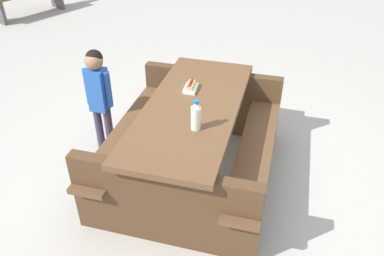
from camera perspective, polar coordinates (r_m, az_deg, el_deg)
The scene contains 5 objects.
ground_plane at distance 3.64m, azimuth -0.00°, elevation -6.83°, with size 30.00×30.00×0.00m, color #B7B2A8.
picnic_table at distance 3.37m, azimuth -0.00°, elevation -1.13°, with size 1.85×1.46×0.75m.
soda_bottle at distance 2.85m, azimuth 0.57°, elevation 1.78°, with size 0.08×0.08×0.25m.
hotdog_tray at distance 3.41m, azimuth -0.20°, elevation 6.08°, with size 0.18×0.11×0.08m.
child_in_coat at distance 3.67m, azimuth -13.63°, elevation 5.46°, with size 0.17×0.26×1.07m.
Camera 1 is at (-2.67, -0.62, 2.40)m, focal length 36.21 mm.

